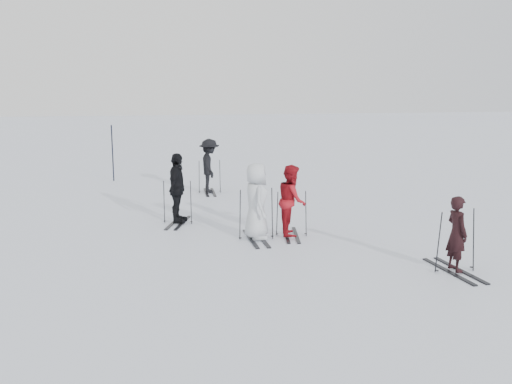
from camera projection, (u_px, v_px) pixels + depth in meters
ground at (264, 238)px, 14.43m from camera, size 120.00×120.00×0.00m
skier_near_dark at (457, 235)px, 11.70m from camera, size 0.42×0.60×1.57m
skier_red at (292, 201)px, 14.49m from camera, size 0.82×0.98×1.81m
skier_grey at (256, 202)px, 14.15m from camera, size 0.61×0.93×1.90m
skier_uphill_left at (177, 189)px, 15.79m from camera, size 0.79×1.23×1.94m
skier_uphill_far at (209, 166)px, 20.28m from camera, size 0.75×1.26×1.91m
skis_near_dark at (456, 240)px, 11.72m from camera, size 1.93×1.13×1.35m
skis_red at (292, 213)px, 14.54m from camera, size 1.77×1.14×1.20m
skis_grey at (256, 213)px, 14.20m from camera, size 1.83×0.98×1.33m
skis_uphill_left at (177, 201)px, 15.85m from camera, size 1.90×1.37×1.25m
skis_uphill_far at (210, 176)px, 20.34m from camera, size 1.69×0.94×1.21m
piste_marker at (113, 153)px, 22.77m from camera, size 0.06×0.06×2.25m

